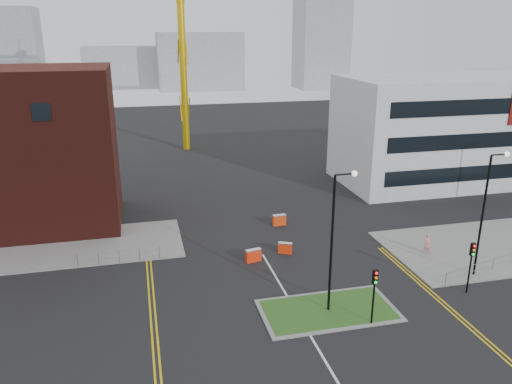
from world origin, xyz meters
TOP-DOWN VIEW (x-y plane):
  - pavement_left at (-20.00, 22.00)m, footprint 28.00×8.00m
  - island_kerb at (2.00, 8.00)m, footprint 8.60×4.60m
  - grass_island at (2.00, 8.00)m, footprint 8.00×4.00m
  - office_block at (26.01, 31.97)m, footprint 25.00×12.20m
  - streetlamp_island at (2.22, 8.00)m, footprint 1.46×0.36m
  - streetlamp_right_near at (14.22, 10.00)m, footprint 1.46×0.36m
  - traffic_light_island at (4.00, 5.98)m, footprint 0.28×0.33m
  - traffic_light_right at (12.00, 7.98)m, footprint 0.28×0.33m
  - railing_left at (-11.00, 18.00)m, footprint 6.05×0.05m
  - centre_line at (0.00, 2.00)m, footprint 0.15×30.00m
  - yellow_left_a at (-9.00, 10.00)m, footprint 0.12×24.00m
  - yellow_left_b at (-8.70, 10.00)m, footprint 0.12×24.00m
  - yellow_right_a at (9.50, 6.00)m, footprint 0.12×20.00m
  - yellow_right_b at (9.80, 6.00)m, footprint 0.12×20.00m
  - skyline_a at (-40.00, 120.00)m, footprint 18.00×12.00m
  - skyline_b at (10.00, 130.00)m, footprint 24.00×12.00m
  - skyline_c at (45.00, 125.00)m, footprint 14.00×12.00m
  - skyline_d at (-8.00, 140.00)m, footprint 30.00×12.00m
  - pedestrian at (12.67, 14.05)m, footprint 0.66×0.45m
  - barrier_left at (-1.00, 16.00)m, footprint 1.25×0.62m
  - barrier_mid at (3.00, 22.70)m, footprint 1.22×0.47m
  - barrier_right at (1.80, 16.85)m, footprint 1.14×0.78m

SIDE VIEW (x-z plane):
  - centre_line at x=0.00m, z-range 0.00..0.01m
  - yellow_left_a at x=-9.00m, z-range 0.00..0.01m
  - yellow_left_b at x=-8.70m, z-range 0.00..0.01m
  - yellow_right_a at x=9.50m, z-range 0.00..0.01m
  - yellow_right_b at x=9.80m, z-range 0.00..0.01m
  - island_kerb at x=2.00m, z-range 0.00..0.08m
  - pavement_left at x=-20.00m, z-range 0.00..0.12m
  - grass_island at x=2.00m, z-range 0.00..0.12m
  - barrier_right at x=1.80m, z-range 0.04..0.95m
  - barrier_mid at x=3.00m, z-range 0.04..1.05m
  - barrier_left at x=-1.00m, z-range 0.04..1.05m
  - railing_left at x=-11.00m, z-range 0.19..1.29m
  - pedestrian at x=12.67m, z-range 0.00..1.77m
  - traffic_light_island at x=4.00m, z-range 0.74..4.39m
  - traffic_light_right at x=12.00m, z-range 0.74..4.39m
  - streetlamp_island at x=2.22m, z-range 0.82..10.00m
  - streetlamp_right_near at x=14.22m, z-range 0.82..10.00m
  - skyline_d at x=-8.00m, z-range 0.00..12.00m
  - office_block at x=26.01m, z-range 0.00..12.00m
  - skyline_b at x=10.00m, z-range 0.00..16.00m
  - skyline_a at x=-40.00m, z-range 0.00..22.00m
  - skyline_c at x=45.00m, z-range 0.00..28.00m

